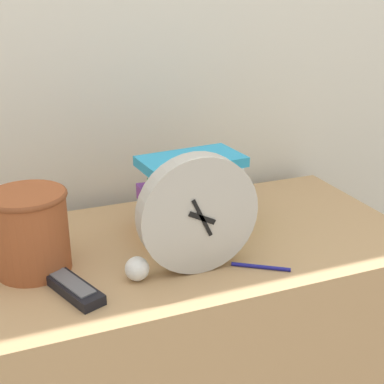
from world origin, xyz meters
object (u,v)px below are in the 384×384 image
desk_clock (198,214)px  book_stack (189,196)px  crumpled_paper_ball (137,269)px  pen (261,267)px  tv_remote (72,287)px  basket (30,229)px

desk_clock → book_stack: desk_clock is taller
crumpled_paper_ball → pen: crumpled_paper_ball is taller
book_stack → tv_remote: 0.36m
book_stack → pen: book_stack is taller
basket → tv_remote: size_ratio=1.01×
tv_remote → book_stack: bearing=28.5°
desk_clock → pen: bearing=-21.2°
tv_remote → crumpled_paper_ball: (0.13, -0.00, 0.01)m
pen → basket: bearing=158.5°
crumpled_paper_ball → basket: bearing=147.4°
desk_clock → basket: desk_clock is taller
crumpled_paper_ball → book_stack: bearing=43.5°
basket → crumpled_paper_ball: 0.23m
desk_clock → tv_remote: (-0.26, 0.01, -0.11)m
book_stack → basket: size_ratio=1.43×
tv_remote → pen: size_ratio=1.59×
desk_clock → basket: 0.34m
desk_clock → crumpled_paper_ball: 0.16m
book_stack → crumpled_paper_ball: book_stack is taller
crumpled_paper_ball → desk_clock: bearing=-2.6°
basket → pen: size_ratio=1.60×
basket → book_stack: bearing=7.7°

